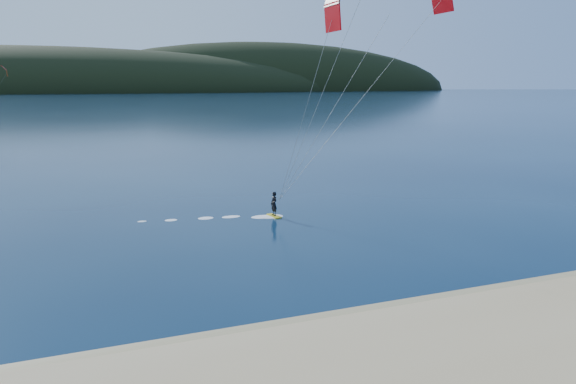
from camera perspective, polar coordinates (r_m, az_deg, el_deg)
The scene contains 3 objects.
wet_sand at distance 23.62m, azimuth -2.30°, elevation -14.93°, with size 220.00×2.50×0.10m.
headland at distance 760.96m, azimuth -20.85°, elevation 9.85°, with size 1200.00×310.00×140.00m.
kitesurfer_near at distance 39.68m, azimuth 10.21°, elevation 17.46°, with size 21.84×9.24×18.34m.
Camera 1 is at (-6.75, -15.57, 10.51)m, focal length 33.70 mm.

